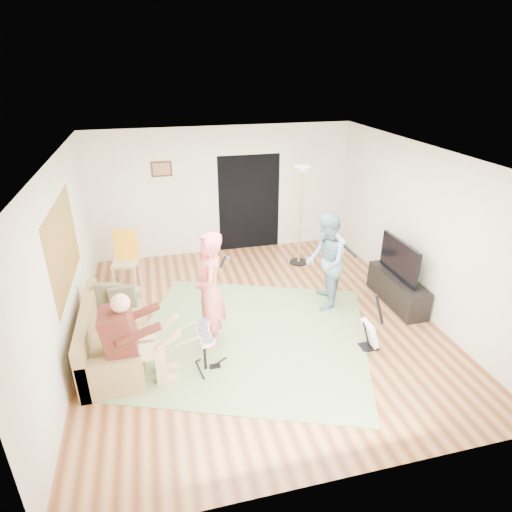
# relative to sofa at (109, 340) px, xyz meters

# --- Properties ---
(floor) EXTENTS (6.00, 6.00, 0.00)m
(floor) POSITION_rel_sofa_xyz_m (2.29, 0.32, -0.26)
(floor) COLOR brown
(floor) RESTS_ON ground
(walls) EXTENTS (5.50, 6.00, 2.70)m
(walls) POSITION_rel_sofa_xyz_m (2.29, 0.32, 1.09)
(walls) COLOR beige
(walls) RESTS_ON floor
(ceiling) EXTENTS (6.00, 6.00, 0.00)m
(ceiling) POSITION_rel_sofa_xyz_m (2.29, 0.32, 2.44)
(ceiling) COLOR white
(ceiling) RESTS_ON walls
(window_blinds) EXTENTS (0.00, 2.05, 2.05)m
(window_blinds) POSITION_rel_sofa_xyz_m (-0.46, 0.52, 1.29)
(window_blinds) COLOR olive
(window_blinds) RESTS_ON walls
(doorway) EXTENTS (2.10, 0.00, 2.10)m
(doorway) POSITION_rel_sofa_xyz_m (2.84, 3.31, 0.79)
(doorway) COLOR black
(doorway) RESTS_ON walls
(picture_frame) EXTENTS (0.42, 0.03, 0.32)m
(picture_frame) POSITION_rel_sofa_xyz_m (1.04, 3.31, 1.64)
(picture_frame) COLOR #3F2314
(picture_frame) RESTS_ON walls
(area_rug) EXTENTS (4.37, 4.25, 0.02)m
(area_rug) POSITION_rel_sofa_xyz_m (2.08, -0.08, -0.25)
(area_rug) COLOR #68824F
(area_rug) RESTS_ON floor
(sofa) EXTENTS (0.80, 1.94, 0.78)m
(sofa) POSITION_rel_sofa_xyz_m (0.00, 0.00, 0.00)
(sofa) COLOR olive
(sofa) RESTS_ON floor
(drummer) EXTENTS (0.86, 0.48, 1.32)m
(drummer) POSITION_rel_sofa_xyz_m (0.41, -0.65, 0.25)
(drummer) COLOR #542017
(drummer) RESTS_ON sofa
(drum_kit) EXTENTS (0.35, 0.63, 0.65)m
(drum_kit) POSITION_rel_sofa_xyz_m (1.29, -0.65, 0.02)
(drum_kit) COLOR black
(drum_kit) RESTS_ON floor
(singer) EXTENTS (0.49, 0.69, 1.77)m
(singer) POSITION_rel_sofa_xyz_m (1.47, -0.06, 0.63)
(singer) COLOR #DB615F
(singer) RESTS_ON floor
(microphone) EXTENTS (0.06, 0.06, 0.24)m
(microphone) POSITION_rel_sofa_xyz_m (1.67, -0.06, 1.06)
(microphone) COLOR black
(microphone) RESTS_ON singer
(guitarist) EXTENTS (0.86, 0.97, 1.67)m
(guitarist) POSITION_rel_sofa_xyz_m (3.49, 0.56, 0.58)
(guitarist) COLOR #6B8B9D
(guitarist) RESTS_ON floor
(guitar_held) EXTENTS (0.12, 0.60, 0.26)m
(guitar_held) POSITION_rel_sofa_xyz_m (3.69, 0.56, 0.88)
(guitar_held) COLOR white
(guitar_held) RESTS_ON guitarist
(guitar_spare) EXTENTS (0.32, 0.29, 0.90)m
(guitar_spare) POSITION_rel_sofa_xyz_m (3.70, -0.75, -0.00)
(guitar_spare) COLOR black
(guitar_spare) RESTS_ON floor
(torchiere_lamp) EXTENTS (0.37, 0.37, 2.04)m
(torchiere_lamp) POSITION_rel_sofa_xyz_m (3.65, 2.27, 1.14)
(torchiere_lamp) COLOR black
(torchiere_lamp) RESTS_ON floor
(dining_chair) EXTENTS (0.52, 0.55, 1.05)m
(dining_chair) POSITION_rel_sofa_xyz_m (0.20, 2.14, 0.11)
(dining_chair) COLOR tan
(dining_chair) RESTS_ON floor
(tv_cabinet) EXTENTS (0.40, 1.40, 0.50)m
(tv_cabinet) POSITION_rel_sofa_xyz_m (4.79, 0.34, -0.01)
(tv_cabinet) COLOR black
(tv_cabinet) RESTS_ON floor
(television) EXTENTS (0.06, 1.08, 0.63)m
(television) POSITION_rel_sofa_xyz_m (4.74, 0.34, 0.59)
(television) COLOR black
(television) RESTS_ON tv_cabinet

